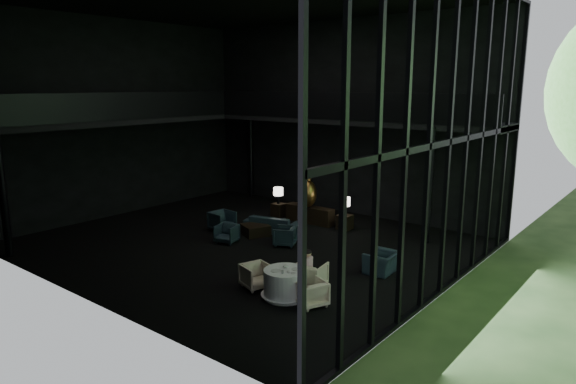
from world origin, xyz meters
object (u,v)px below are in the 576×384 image
Objects in this scene: table_lamp_right at (345,202)px; dining_chair_north at (311,274)px; window_armchair at (382,261)px; dining_table at (285,285)px; bronze_urn at (308,193)px; lounge_armchair_east at (285,236)px; lounge_armchair_south at (227,234)px; table_lamp_left at (278,192)px; lounge_armchair_west at (222,219)px; side_table_right at (345,222)px; dining_chair_east at (311,293)px; coffee_table at (256,230)px; console at (310,214)px; sofa at (273,221)px; dining_chair_west at (256,276)px; child at (308,261)px; side_table_left at (279,210)px.

table_lamp_right reaches higher than dining_chair_north.
dining_table reaches higher than window_armchair.
bronze_urn is at bearing -174.52° from table_lamp_right.
lounge_armchair_east is 0.53× the size of dining_table.
lounge_armchair_south is at bearing -100.32° from bronze_urn.
lounge_armchair_south is at bearing -86.23° from window_armchair.
bronze_urn is 1.88× the size of table_lamp_left.
table_lamp_right reaches higher than lounge_armchair_east.
side_table_right is at bearing -43.98° from lounge_armchair_west.
side_table_right is 0.72× the size of dining_chair_north.
dining_chair_east is at bearing 2.16° from dining_table.
lounge_armchair_east reaches higher than coffee_table.
window_armchair reaches higher than lounge_armchair_east.
side_table_right is at bearing 90.00° from table_lamp_right.
side_table_right is 7.02m from dining_chair_east.
lounge_armchair_west is 1.38× the size of lounge_armchair_south.
sofa is at bearing -99.69° from console.
dining_chair_west is at bearing -49.04° from lounge_armchair_south.
lounge_armchair_east is 3.77m from child.
coffee_table is 4.95m from dining_chair_west.
table_lamp_right is 0.55× the size of dining_table.
side_table_left is at bearing 90.00° from table_lamp_left.
side_table_left is at bearing -70.95° from sofa.
table_lamp_left is 7.68m from child.
table_lamp_left is 2.94m from coffee_table.
bronze_urn is at bearing -3.66° from table_lamp_left.
side_table_right is 0.85× the size of dining_chair_east.
table_lamp_left is at bearing 53.21° from dining_chair_west.
bronze_urn is 0.62× the size of sofa.
table_lamp_right reaches higher than table_lamp_left.
coffee_table is at bearing -32.17° from child.
coffee_table is at bearing -67.44° from table_lamp_left.
console reaches higher than coffee_table.
lounge_armchair_west reaches higher than dining_chair_east.
side_table_right is 0.63× the size of coffee_table.
console is at bearing -177.81° from side_table_right.
side_table_right is 4.63m from window_armchair.
sofa reaches higher than dining_chair_east.
sofa reaches higher than coffee_table.
dining_table is (2.24, -6.32, -0.72)m from table_lamp_right.
lounge_armchair_west is 1.51m from lounge_armchair_south.
sofa reaches higher than side_table_right.
side_table_left is at bearing -0.44° from lounge_armchair_west.
dining_table is at bearing 14.54° from lounge_armchair_east.
side_table_right is 2.75m from sofa.
dining_chair_north is at bearing -32.44° from dining_chair_west.
dining_chair_east is at bearing -64.17° from table_lamp_right.
sofa is at bearing -107.39° from dining_chair_east.
lounge_armchair_east is at bearing 45.15° from dining_chair_west.
child is (-1.03, -2.24, 0.39)m from window_armchair.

